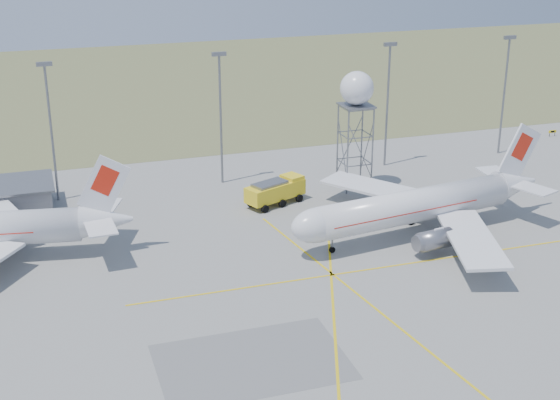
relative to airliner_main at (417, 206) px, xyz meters
name	(u,v)px	position (x,y,z in m)	size (l,w,h in m)	color
grass_strip	(188,83)	(-9.15, 102.18, -4.03)	(400.00, 120.00, 0.03)	#4F5A31
mast_a	(50,121)	(-44.15, 28.18, 8.02)	(2.20, 0.50, 20.50)	slate
mast_b	(220,108)	(-19.15, 28.18, 8.02)	(2.20, 0.50, 20.50)	slate
mast_c	(388,94)	(8.85, 28.18, 8.02)	(2.20, 0.50, 20.50)	slate
mast_d	(505,85)	(30.85, 28.18, 8.02)	(2.20, 0.50, 20.50)	slate
taxi_sign_near	(552,132)	(46.45, 34.18, -3.16)	(1.60, 0.17, 1.20)	black
airliner_main	(417,206)	(0.00, 0.00, 0.00)	(38.76, 37.34, 13.21)	silver
radar_tower	(356,124)	(-0.61, 19.27, 6.15)	(5.02, 5.02, 18.17)	slate
fire_truck	(277,192)	(-13.93, 16.60, -2.26)	(9.75, 6.49, 3.71)	yellow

